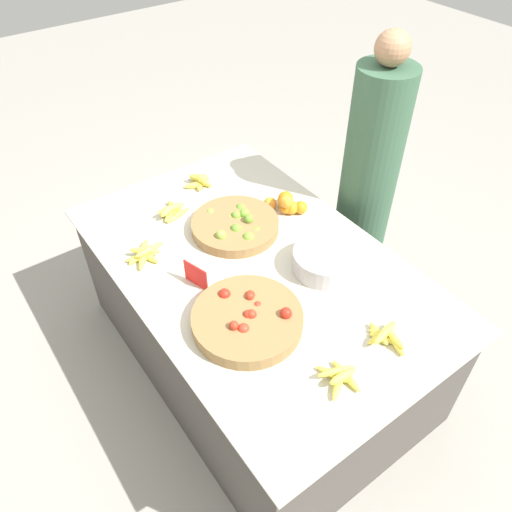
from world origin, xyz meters
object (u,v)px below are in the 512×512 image
object	(u,v)px
tomato_basket	(247,319)
metal_bowl	(325,260)
price_sign	(196,275)
lime_bowl	(235,225)
vendor_person	(366,191)

from	to	relation	value
tomato_basket	metal_bowl	xyz separation A→B (m)	(-0.06, 0.48, 0.02)
metal_bowl	price_sign	size ratio (longest dim) A/B	2.30
lime_bowl	price_sign	size ratio (longest dim) A/B	3.40
lime_bowl	tomato_basket	xyz separation A→B (m)	(0.53, -0.30, 0.00)
metal_bowl	vendor_person	world-z (taller)	vendor_person
vendor_person	lime_bowl	bearing A→B (deg)	-102.27
lime_bowl	price_sign	bearing A→B (deg)	-58.94
tomato_basket	metal_bowl	size ratio (longest dim) A/B	1.55
tomato_basket	metal_bowl	world-z (taller)	metal_bowl
price_sign	vendor_person	xyz separation A→B (m)	(-0.05, 1.11, -0.04)
vendor_person	price_sign	bearing A→B (deg)	-87.40
metal_bowl	price_sign	world-z (taller)	price_sign
lime_bowl	vendor_person	bearing A→B (deg)	77.73
tomato_basket	price_sign	xyz separation A→B (m)	(-0.32, -0.05, 0.03)
tomato_basket	price_sign	world-z (taller)	price_sign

